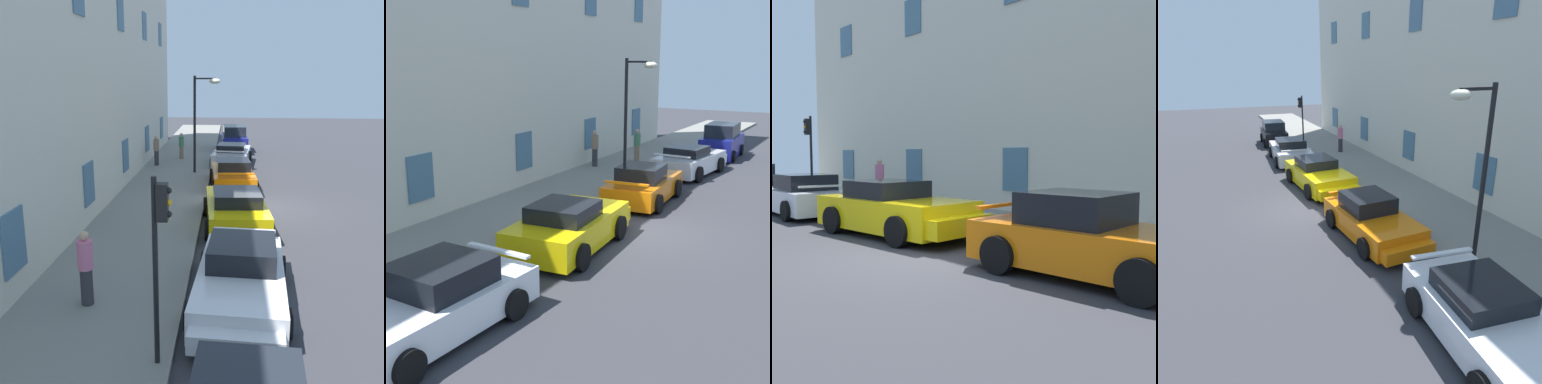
% 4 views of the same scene
% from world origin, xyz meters
% --- Properties ---
extents(ground_plane, '(80.00, 80.00, 0.00)m').
position_xyz_m(ground_plane, '(0.00, 0.00, 0.00)').
color(ground_plane, '#333338').
extents(sidewalk, '(60.00, 3.98, 0.14)m').
position_xyz_m(sidewalk, '(0.00, 4.46, 0.07)').
color(sidewalk, gray).
rests_on(sidewalk, ground).
extents(building_facade, '(36.49, 4.26, 13.85)m').
position_xyz_m(building_facade, '(0.00, 8.32, 6.94)').
color(building_facade, beige).
rests_on(building_facade, ground).
extents(sportscar_red_lead, '(5.12, 2.46, 1.43)m').
position_xyz_m(sportscar_red_lead, '(-8.35, 1.14, 0.62)').
color(sportscar_red_lead, white).
rests_on(sportscar_red_lead, ground).
extents(sportscar_yellow_flank, '(4.95, 2.51, 1.42)m').
position_xyz_m(sportscar_yellow_flank, '(-2.34, 1.22, 0.64)').
color(sportscar_yellow_flank, yellow).
rests_on(sportscar_yellow_flank, ground).
extents(sportscar_white_middle, '(4.60, 2.36, 1.46)m').
position_xyz_m(sportscar_white_middle, '(3.44, 1.31, 0.63)').
color(sportscar_white_middle, orange).
rests_on(sportscar_white_middle, ground).
extents(sportscar_tail_end, '(4.79, 2.53, 1.35)m').
position_xyz_m(sportscar_tail_end, '(9.13, 1.32, 0.61)').
color(sportscar_tail_end, white).
rests_on(sportscar_tail_end, ground).
extents(hatchback_distant, '(3.87, 2.03, 1.83)m').
position_xyz_m(hatchback_distant, '(14.14, 1.17, 0.82)').
color(hatchback_distant, navy).
rests_on(hatchback_distant, ground).
extents(traffic_light, '(0.22, 0.36, 3.57)m').
position_xyz_m(traffic_light, '(-10.93, 2.65, 2.58)').
color(traffic_light, black).
rests_on(traffic_light, sidewalk).
extents(street_lamp, '(0.44, 1.42, 5.14)m').
position_xyz_m(street_lamp, '(6.18, 2.91, 3.74)').
color(street_lamp, black).
rests_on(street_lamp, sidewalk).
extents(pedestrian_admiring, '(0.42, 0.42, 1.62)m').
position_xyz_m(pedestrian_admiring, '(10.29, 4.52, 0.97)').
color(pedestrian_admiring, '#8C7259').
rests_on(pedestrian_admiring, sidewalk).
extents(pedestrian_strolling, '(0.42, 0.42, 1.75)m').
position_xyz_m(pedestrian_strolling, '(7.97, 5.75, 1.04)').
color(pedestrian_strolling, '#333338').
rests_on(pedestrian_strolling, sidewalk).
extents(pedestrian_bystander, '(0.44, 0.44, 1.80)m').
position_xyz_m(pedestrian_bystander, '(-8.84, 4.71, 1.06)').
color(pedestrian_bystander, '#333338').
rests_on(pedestrian_bystander, sidewalk).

